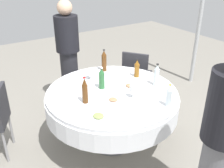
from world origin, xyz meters
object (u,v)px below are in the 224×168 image
Objects in this scene: dining_table at (112,102)px; person_north at (68,54)px; bottle_clear_near at (169,96)px; bottle_clear_outer at (157,75)px; bottle_green_east at (102,79)px; bottle_brown_left at (104,61)px; wine_glass_outer at (133,89)px; chair_right at (136,72)px; bottle_amber_north at (137,69)px; bottle_brown_right at (85,91)px; plate_west at (130,87)px; person_near at (222,138)px; wine_glass_left at (90,72)px; plate_rear at (113,101)px; plate_inner at (98,117)px.

person_north reaches higher than dining_table.
bottle_clear_near is 0.49m from bottle_clear_outer.
dining_table is 5.88× the size of bottle_green_east.
wine_glass_outer is (-0.81, 0.12, -0.03)m from bottle_brown_left.
person_north is 1.88× the size of chair_right.
bottle_clear_outer is (-0.33, -0.05, 0.02)m from bottle_amber_north.
bottle_brown_left is 0.79m from bottle_clear_outer.
bottle_clear_outer is at bearing -96.29° from bottle_brown_right.
chair_right is at bearing -29.83° from person_north.
dining_table is 0.30m from bottle_green_east.
bottle_green_east is 1.75× the size of wine_glass_outer.
person_near reaches higher than plate_west.
bottle_clear_outer is 0.83m from wine_glass_left.
bottle_brown_left is 0.86m from plate_rear.
wine_glass_outer is at bearing 151.26° from plate_west.
bottle_brown_right is (-0.19, 0.32, 0.02)m from bottle_green_east.
person_north is (1.15, 0.03, 0.26)m from dining_table.
bottle_clear_near reaches higher than plate_rear.
plate_rear is at bearing -82.57° from person_near.
chair_right is (0.70, -0.65, -0.23)m from plate_west.
wine_glass_outer is at bearing -165.78° from wine_glass_left.
plate_rear is (0.04, 0.24, -0.10)m from wine_glass_outer.
bottle_clear_near reaches higher than wine_glass_left.
plate_rear is 0.84× the size of plate_inner.
plate_inner is at bearing 121.86° from bottle_amber_north.
bottle_clear_near is at bearing -131.68° from plate_rear.
bottle_green_east reaches higher than plate_inner.
wine_glass_left is 1.02m from chair_right.
wine_glass_left is at bearing 31.76° from plate_west.
bottle_brown_left is at bearing -8.60° from wine_glass_outer.
bottle_amber_north reaches higher than wine_glass_left.
bottle_green_east reaches higher than wine_glass_outer.
plate_west is (0.21, -0.12, -0.10)m from wine_glass_outer.
plate_west is (-0.04, -0.23, 0.16)m from dining_table.
bottle_amber_north is 0.81× the size of bottle_brown_right.
person_north is at bearing 10.97° from bottle_clear_near.
plate_rear is 0.35m from plate_inner.
plate_rear is at bearing 116.00° from plate_west.
person_near is (-0.93, -0.59, 0.11)m from plate_inner.
plate_inner is (-0.56, 0.91, -0.10)m from bottle_amber_north.
bottle_clear_near is 0.84× the size of bottle_brown_left.
wine_glass_outer is (-0.25, -0.11, 0.25)m from dining_table.
wine_glass_outer is (-0.09, 0.42, -0.02)m from bottle_clear_outer.
person_near reaches higher than dining_table.
person_north is (1.36, -0.10, 0.11)m from plate_rear.
dining_table is 6.15× the size of plate_inner.
person_north reaches higher than bottle_amber_north.
plate_west is at bearing 8.59° from bottle_clear_near.
bottle_green_east is 0.65m from plate_inner.
bottle_brown_right is (-0.63, 0.62, -0.00)m from bottle_brown_left.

